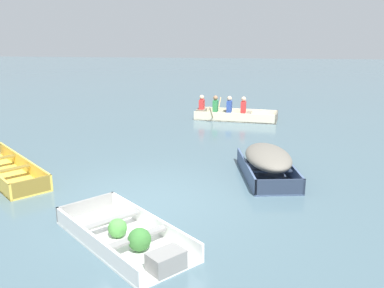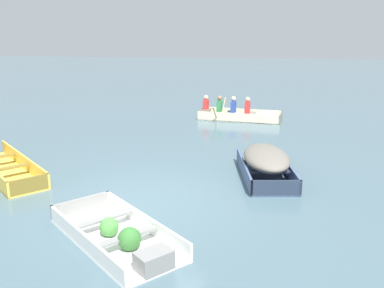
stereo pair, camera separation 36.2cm
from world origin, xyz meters
name	(u,v)px [view 1 (the left image)]	position (x,y,z in m)	size (l,w,h in m)	color
ground_plane	(145,201)	(0.00, 0.00, 0.00)	(80.00, 80.00, 0.00)	#47606B
dinghy_white_foreground	(129,238)	(0.12, -1.87, 0.13)	(2.83, 2.79, 0.42)	white
skiff_yellow_near_moored	(3,168)	(-3.85, 1.33, 0.13)	(3.22, 3.15, 0.38)	#E5BC47
skiff_slate_blue_mid_moored	(268,160)	(2.65, 1.79, 0.41)	(1.46, 2.62, 0.72)	#475B7F
rowboat_cream_with_crew	(230,113)	(1.63, 8.25, 0.24)	(3.26, 2.24, 0.91)	beige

